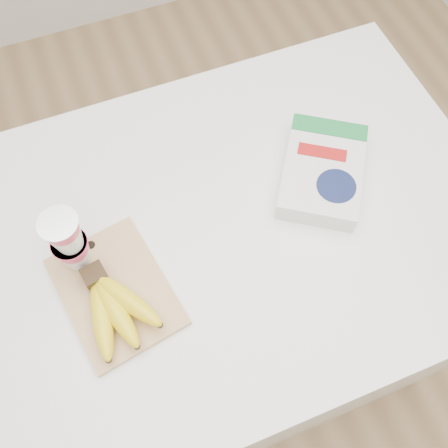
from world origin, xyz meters
name	(u,v)px	position (x,y,z in m)	size (l,w,h in m)	color
room	(208,146)	(0.00, 0.00, 1.35)	(4.00, 4.00, 4.00)	tan
table	(215,299)	(0.00, 0.00, 0.51)	(1.37, 0.91, 1.03)	white
cutting_board	(115,291)	(-0.25, -0.07, 1.04)	(0.21, 0.29, 0.01)	tan
bananas	(114,307)	(-0.26, -0.12, 1.07)	(0.16, 0.22, 0.07)	#382816
yogurt_stack	(69,242)	(-0.30, 0.02, 1.14)	(0.08, 0.08, 0.19)	white
cereal_box	(322,171)	(0.30, 0.03, 1.06)	(0.30, 0.33, 0.06)	white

